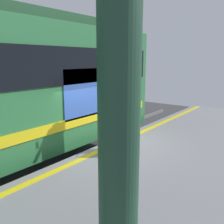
# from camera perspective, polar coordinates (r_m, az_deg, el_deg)

# --- Properties ---
(ground_plane) EXTENTS (23.73, 23.73, 0.00)m
(ground_plane) POSITION_cam_1_polar(r_m,az_deg,el_deg) (7.14, -1.78, -14.92)
(ground_plane) COLOR #3D3D3F
(platform) EXTENTS (13.97, 3.90, 1.03)m
(platform) POSITION_cam_1_polar(r_m,az_deg,el_deg) (6.01, 13.34, -15.28)
(platform) COLOR gray
(platform) RESTS_ON ground
(safety_line) EXTENTS (13.69, 0.16, 0.01)m
(safety_line) POSITION_cam_1_polar(r_m,az_deg,el_deg) (6.56, 0.22, -7.61)
(safety_line) COLOR yellow
(safety_line) RESTS_ON platform
(track_rail_near) EXTENTS (18.16, 0.08, 0.16)m
(track_rail_near) POSITION_cam_1_polar(r_m,az_deg,el_deg) (7.84, -8.72, -11.84)
(track_rail_near) COLOR slate
(track_rail_near) RESTS_ON ground
(track_rail_far) EXTENTS (18.16, 0.08, 0.16)m
(track_rail_far) POSITION_cam_1_polar(r_m,az_deg,el_deg) (8.86, -15.29, -9.28)
(track_rail_far) COLOR slate
(track_rail_far) RESTS_ON ground
(passenger) EXTENTS (0.57, 0.55, 1.83)m
(passenger) POSITION_cam_1_polar(r_m,az_deg,el_deg) (6.03, 2.28, 1.25)
(passenger) COLOR #262628
(passenger) RESTS_ON platform
(handbag) EXTENTS (0.40, 0.36, 0.38)m
(handbag) POSITION_cam_1_polar(r_m,az_deg,el_deg) (5.95, -1.25, -7.96)
(handbag) COLOR black
(handbag) RESTS_ON platform
(station_column) EXTENTS (0.43, 0.43, 3.76)m
(station_column) POSITION_cam_1_polar(r_m,az_deg,el_deg) (2.44, 1.62, 4.19)
(station_column) COLOR #1E3F2D
(station_column) RESTS_ON platform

